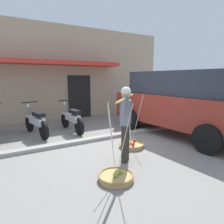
{
  "coord_description": "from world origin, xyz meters",
  "views": [
    {
      "loc": [
        -2.68,
        -4.5,
        1.88
      ],
      "look_at": [
        0.24,
        0.6,
        0.85
      ],
      "focal_mm": 31.19,
      "sensor_mm": 36.0,
      "label": 1
    }
  ],
  "objects": [
    {
      "name": "motorcycle_second_in_row",
      "position": [
        -1.75,
        2.11,
        0.45
      ],
      "size": [
        0.59,
        1.8,
        1.09
      ],
      "color": "black",
      "rests_on": "ground"
    },
    {
      "name": "fruit_basket_right_side",
      "position": [
        -0.95,
        -1.62,
        0.07
      ],
      "size": [
        0.68,
        0.68,
        1.45
      ],
      "color": "tan",
      "rests_on": "ground"
    },
    {
      "name": "motorcycle_third_in_row",
      "position": [
        -0.57,
        2.04,
        0.45
      ],
      "size": [
        0.54,
        1.82,
        1.09
      ],
      "color": "black",
      "rests_on": "ground"
    },
    {
      "name": "parked_truck",
      "position": [
        2.52,
        -0.14,
        1.13
      ],
      "size": [
        2.52,
        4.96,
        2.1
      ],
      "color": "maroon",
      "rests_on": "ground"
    },
    {
      "name": "fruit_vendor",
      "position": [
        -0.32,
        -0.99,
        0.98
      ],
      "size": [
        1.29,
        1.3,
        1.7
      ],
      "color": "#2D2823",
      "rests_on": "ground"
    },
    {
      "name": "sidewalk_curb",
      "position": [
        0.0,
        0.7,
        0.05
      ],
      "size": [
        20.0,
        0.24,
        0.1
      ],
      "primitive_type": "cube",
      "color": "gray",
      "rests_on": "ground"
    },
    {
      "name": "ground_plane",
      "position": [
        0.0,
        0.0,
        0.0
      ],
      "size": [
        90.0,
        90.0,
        0.0
      ],
      "primitive_type": "plane",
      "color": "gray"
    },
    {
      "name": "fruit_basket_left_side",
      "position": [
        0.31,
        -0.35,
        0.07
      ],
      "size": [
        0.68,
        0.68,
        1.45
      ],
      "color": "tan",
      "rests_on": "ground"
    },
    {
      "name": "storefront_building",
      "position": [
        -1.38,
        6.8,
        2.1
      ],
      "size": [
        13.0,
        6.0,
        4.2
      ],
      "color": "tan",
      "rests_on": "ground"
    }
  ]
}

